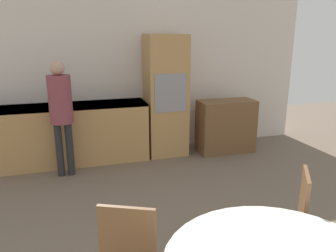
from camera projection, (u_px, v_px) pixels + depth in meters
name	position (u px, v px, depth m)	size (l,w,h in m)	color
wall_back	(123.00, 76.00, 5.45)	(6.48, 0.05, 2.60)	silver
kitchen_counter	(61.00, 134.00, 5.07)	(2.67, 0.60, 0.93)	tan
oven_unit	(166.00, 96.00, 5.40)	(0.64, 0.59, 1.97)	tan
sideboard	(226.00, 126.00, 5.61)	(0.96, 0.45, 0.90)	brown
chair_far_right	(289.00, 218.00, 2.68)	(0.55, 0.55, 0.93)	brown
person_standing	(61.00, 106.00, 4.48)	(0.31, 0.31, 1.64)	#262628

